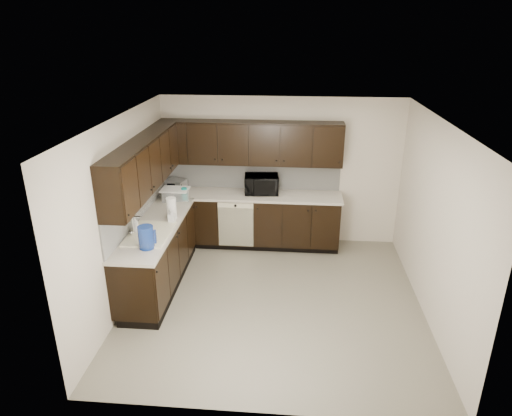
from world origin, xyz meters
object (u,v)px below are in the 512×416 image
Objects in this scene: toaster_oven at (176,185)px; sink at (150,239)px; blue_pitcher at (146,237)px; storage_bin at (175,194)px; microwave at (261,184)px.

sink is at bearing -67.89° from toaster_oven.
storage_bin is at bearing 90.53° from blue_pitcher.
sink reaches higher than toaster_oven.
sink is at bearing -133.31° from microwave.
sink is 1.95× the size of storage_bin.
storage_bin is (0.08, -0.40, -0.01)m from toaster_oven.
blue_pitcher reaches higher than toaster_oven.
sink is 1.37m from storage_bin.
storage_bin is at bearing -58.37° from toaster_oven.
blue_pitcher is at bearing -87.49° from storage_bin.
toaster_oven is 1.04× the size of blue_pitcher.
blue_pitcher is (0.08, -1.75, 0.07)m from storage_bin.
sink is 1.48× the size of microwave.
sink is 2.78× the size of blue_pitcher.
microwave is 1.80× the size of toaster_oven.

